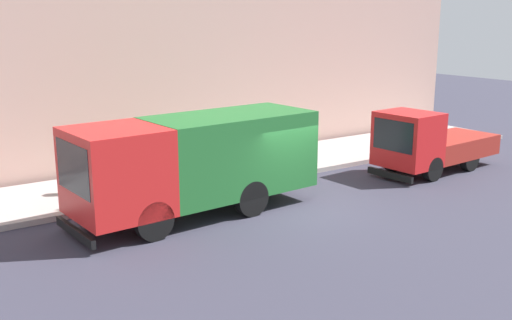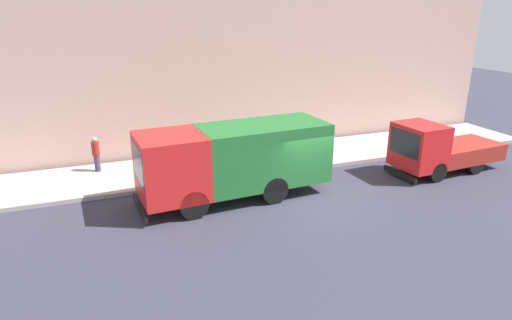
{
  "view_description": "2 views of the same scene",
  "coord_description": "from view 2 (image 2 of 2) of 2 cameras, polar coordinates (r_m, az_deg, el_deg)",
  "views": [
    {
      "loc": [
        -13.92,
        11.04,
        5.81
      ],
      "look_at": [
        1.75,
        0.4,
        1.26
      ],
      "focal_mm": 41.98,
      "sensor_mm": 36.0,
      "label": 1
    },
    {
      "loc": [
        -14.11,
        7.73,
        7.19
      ],
      "look_at": [
        1.31,
        1.95,
        1.49
      ],
      "focal_mm": 30.43,
      "sensor_mm": 36.0,
      "label": 2
    }
  ],
  "objects": [
    {
      "name": "ground",
      "position": [
        17.62,
        7.5,
        -5.17
      ],
      "size": [
        80.0,
        80.0,
        0.0
      ],
      "primitive_type": "plane",
      "color": "#353443"
    },
    {
      "name": "building_facade",
      "position": [
        23.01,
        -0.89,
        15.82
      ],
      "size": [
        0.5,
        30.0,
        11.76
      ],
      "primitive_type": "cube",
      "color": "#CB9F90",
      "rests_on": "ground"
    },
    {
      "name": "pedestrian_walking",
      "position": [
        20.81,
        -6.96,
        1.92
      ],
      "size": [
        0.52,
        0.52,
        1.75
      ],
      "rotation": [
        0.0,
        0.0,
        5.26
      ],
      "color": "#534541",
      "rests_on": "sidewalk"
    },
    {
      "name": "sidewalk",
      "position": [
        21.81,
        1.41,
        0.08
      ],
      "size": [
        4.02,
        30.0,
        0.18
      ],
      "primitive_type": "cube",
      "color": "#A89F9A",
      "rests_on": "ground"
    },
    {
      "name": "pedestrian_third",
      "position": [
        21.02,
        -20.27,
        0.82
      ],
      "size": [
        0.45,
        0.45,
        1.62
      ],
      "rotation": [
        0.0,
        0.0,
        5.1
      ],
      "color": "#49374D",
      "rests_on": "sidewalk"
    },
    {
      "name": "pedestrian_standing",
      "position": [
        19.98,
        -12.03,
        0.78
      ],
      "size": [
        0.53,
        0.53,
        1.68
      ],
      "rotation": [
        0.0,
        0.0,
        5.79
      ],
      "color": "brown",
      "rests_on": "sidewalk"
    },
    {
      "name": "small_flatbed_truck",
      "position": [
        21.69,
        22.84,
        1.3
      ],
      "size": [
        2.47,
        5.7,
        2.44
      ],
      "rotation": [
        0.0,
        0.0,
        0.07
      ],
      "color": "red",
      "rests_on": "ground"
    },
    {
      "name": "large_utility_truck",
      "position": [
        17.05,
        -2.86,
        0.28
      ],
      "size": [
        3.01,
        7.76,
        2.94
      ],
      "rotation": [
        0.0,
        0.0,
        0.07
      ],
      "color": "red",
      "rests_on": "ground"
    },
    {
      "name": "traffic_cone_orange",
      "position": [
        18.82,
        -14.19,
        -2.51
      ],
      "size": [
        0.39,
        0.39,
        0.55
      ],
      "primitive_type": "cone",
      "color": "orange",
      "rests_on": "sidewalk"
    }
  ]
}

